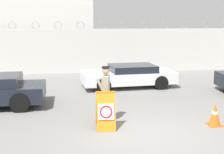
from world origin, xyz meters
The scene contains 7 objects.
ground_plane centered at (0.00, 0.00, 0.00)m, with size 90.00×90.00×0.00m, color gray.
perimeter_wall centered at (0.00, 11.15, 1.38)m, with size 36.00×0.30×3.19m.
building_block centered at (-4.17, 16.10, 2.74)m, with size 7.53×6.59×5.48m.
barricade_sign centered at (-1.15, 0.66, 0.58)m, with size 0.61×0.81×1.16m.
security_guard centered at (-1.07, 1.30, 1.03)m, with size 0.50×0.64×1.82m.
traffic_cone_near centered at (2.28, 0.41, 0.35)m, with size 0.43×0.43×0.72m.
parked_car_rear_sedan centered at (0.75, 6.45, 0.58)m, with size 4.63×2.21×1.10m.
Camera 1 is at (-2.31, -8.41, 3.27)m, focal length 50.00 mm.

